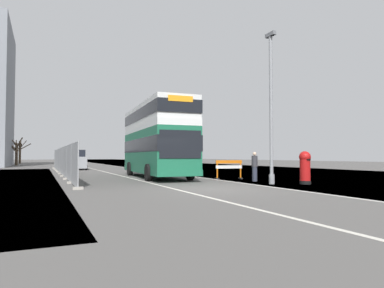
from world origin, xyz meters
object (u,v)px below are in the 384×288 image
at_px(double_decker_bus, 156,139).
at_px(car_oncoming_near, 76,160).
at_px(roadworks_barrier, 229,167).
at_px(lamppost_foreground, 271,112).
at_px(red_pillar_postbox, 305,166).
at_px(car_receding_mid, 70,160).
at_px(pedestrian_at_kerb, 255,167).

distance_m(double_decker_bus, car_oncoming_near, 16.50).
bearing_deg(roadworks_barrier, lamppost_foreground, -89.20).
xyz_separation_m(double_decker_bus, roadworks_barrier, (3.64, -3.54, -1.84)).
distance_m(lamppost_foreground, roadworks_barrier, 5.17).
relative_size(red_pillar_postbox, roadworks_barrier, 0.97).
xyz_separation_m(double_decker_bus, lamppost_foreground, (3.70, -7.77, 1.14)).
relative_size(car_oncoming_near, car_receding_mid, 1.07).
bearing_deg(pedestrian_at_kerb, car_oncoming_near, 109.68).
height_order(lamppost_foreground, roadworks_barrier, lamppost_foreground).
bearing_deg(car_oncoming_near, car_receding_mid, 89.81).
bearing_deg(roadworks_barrier, double_decker_bus, 135.77).
height_order(car_oncoming_near, car_receding_mid, car_receding_mid).
relative_size(red_pillar_postbox, car_oncoming_near, 0.39).
bearing_deg(red_pillar_postbox, car_oncoming_near, 110.30).
bearing_deg(car_receding_mid, lamppost_foreground, -76.99).
xyz_separation_m(lamppost_foreground, roadworks_barrier, (-0.06, 4.23, -2.98)).
bearing_deg(pedestrian_at_kerb, car_receding_mid, 104.41).
height_order(roadworks_barrier, car_receding_mid, car_receding_mid).
relative_size(lamppost_foreground, red_pillar_postbox, 4.65).
relative_size(double_decker_bus, car_oncoming_near, 2.42).
distance_m(double_decker_bus, red_pillar_postbox, 10.12).
xyz_separation_m(lamppost_foreground, car_oncoming_near, (-7.47, 23.75, -2.75)).
xyz_separation_m(red_pillar_postbox, pedestrian_at_kerb, (-1.26, 2.68, -0.09)).
bearing_deg(double_decker_bus, car_receding_mid, 98.71).
bearing_deg(car_oncoming_near, double_decker_bus, -76.73).
distance_m(car_receding_mid, pedestrian_at_kerb, 31.19).
relative_size(lamppost_foreground, roadworks_barrier, 4.53).
height_order(lamppost_foreground, car_receding_mid, lamppost_foreground).
xyz_separation_m(lamppost_foreground, pedestrian_at_kerb, (0.32, 1.98, -2.89)).
bearing_deg(red_pillar_postbox, double_decker_bus, 121.91).
bearing_deg(lamppost_foreground, roadworks_barrier, 90.80).
bearing_deg(car_receding_mid, car_oncoming_near, -90.19).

